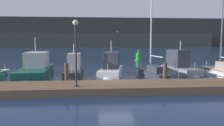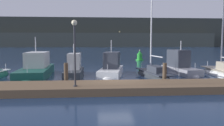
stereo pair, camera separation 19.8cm
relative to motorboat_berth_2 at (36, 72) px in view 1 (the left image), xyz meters
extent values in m
plane|color=#192D4C|center=(6.59, -4.26, -0.35)|extent=(400.00, 400.00, 0.00)
cube|color=brown|center=(6.59, -6.31, -0.13)|extent=(28.30, 2.80, 0.45)
cylinder|color=#4C3D2D|center=(3.19, -4.66, 0.45)|extent=(0.28, 0.28, 1.59)
cylinder|color=#4C3D2D|center=(9.98, -4.66, 0.42)|extent=(0.28, 0.28, 1.54)
cylinder|color=silver|center=(-3.15, 1.39, 0.39)|extent=(0.04, 0.04, 0.50)
ellipsoid|color=#195647|center=(0.01, -0.13, -0.35)|extent=(2.99, 7.63, 1.29)
cube|color=#195647|center=(0.01, -0.13, 0.03)|extent=(2.74, 6.87, 0.77)
cube|color=silver|center=(-0.04, 0.62, 1.08)|extent=(1.91, 3.40, 1.32)
cube|color=black|center=(-0.14, 2.11, 1.28)|extent=(1.51, 0.36, 0.59)
cylinder|color=silver|center=(0.00, 0.02, 2.41)|extent=(0.07, 0.07, 1.33)
cylinder|color=silver|center=(0.22, -3.27, 0.72)|extent=(0.04, 0.04, 0.60)
ellipsoid|color=#2D3338|center=(3.35, -0.90, -0.35)|extent=(1.52, 4.78, 1.28)
cube|color=#2D3338|center=(3.35, -0.90, -0.02)|extent=(1.40, 4.30, 0.67)
cube|color=silver|center=(3.36, -0.43, 0.99)|extent=(1.02, 2.10, 1.34)
cube|color=black|center=(3.37, 0.53, 1.19)|extent=(0.89, 0.27, 0.60)
cylinder|color=silver|center=(3.35, -0.81, 2.07)|extent=(0.07, 0.07, 0.82)
cylinder|color=silver|center=(3.33, -2.90, 0.62)|extent=(0.04, 0.04, 0.60)
ellipsoid|color=white|center=(6.57, -0.11, -0.35)|extent=(2.98, 6.02, 1.25)
cube|color=white|center=(6.57, -0.11, -0.03)|extent=(2.72, 5.43, 0.65)
cube|color=#333842|center=(6.68, 0.46, 1.01)|extent=(1.76, 2.74, 1.43)
cube|color=black|center=(6.90, 1.59, 1.22)|extent=(1.18, 0.49, 0.63)
cylinder|color=silver|center=(6.59, 0.00, 2.26)|extent=(0.07, 0.07, 1.06)
cylinder|color=silver|center=(6.11, -2.49, 0.60)|extent=(0.04, 0.04, 0.60)
ellipsoid|color=#2D3338|center=(10.08, -1.18, -0.35)|extent=(2.39, 6.42, 1.38)
cube|color=#333842|center=(10.08, -1.18, 0.10)|extent=(2.01, 5.39, 0.08)
cube|color=#333842|center=(10.19, -1.92, 0.41)|extent=(1.19, 2.11, 0.53)
cylinder|color=silver|center=(10.01, -0.68, 4.61)|extent=(0.12, 0.12, 9.02)
cylinder|color=silver|center=(10.18, -1.86, 1.46)|extent=(0.42, 2.36, 0.09)
cylinder|color=silver|center=(9.68, 1.67, 0.35)|extent=(0.04, 0.04, 0.50)
ellipsoid|color=gray|center=(13.20, 0.42, -0.35)|extent=(2.65, 5.40, 1.01)
cube|color=gray|center=(13.20, 0.42, -0.04)|extent=(2.42, 4.87, 0.63)
cube|color=#333842|center=(13.11, 0.93, 1.08)|extent=(1.59, 2.45, 1.61)
cube|color=black|center=(12.93, 1.95, 1.33)|extent=(1.11, 0.48, 0.72)
cylinder|color=silver|center=(13.18, 0.53, 2.32)|extent=(0.07, 0.07, 0.85)
cylinder|color=silver|center=(13.57, -1.72, 0.58)|extent=(0.04, 0.04, 0.60)
ellipsoid|color=white|center=(16.57, -0.99, -0.35)|extent=(2.60, 7.53, 1.26)
cube|color=#A39984|center=(16.57, -0.99, 0.16)|extent=(2.18, 6.32, 0.08)
cylinder|color=silver|center=(16.62, -0.40, 4.86)|extent=(0.12, 0.12, 9.42)
cylinder|color=silver|center=(16.85, 2.40, 0.41)|extent=(0.04, 0.04, 0.50)
cylinder|color=green|center=(12.33, 15.41, -0.27)|extent=(1.25, 1.25, 0.16)
cylinder|color=green|center=(12.33, 15.41, 0.28)|extent=(0.83, 0.83, 0.95)
cone|color=green|center=(12.33, 15.41, 1.01)|extent=(0.58, 0.58, 0.50)
sphere|color=#F9EAB7|center=(12.33, 15.41, 1.31)|extent=(0.16, 0.16, 0.16)
cylinder|color=#2D2D33|center=(4.01, -6.93, 0.13)|extent=(0.24, 0.24, 0.06)
cylinder|color=#2D2D33|center=(4.01, -6.93, 1.87)|extent=(0.10, 0.10, 3.42)
sphere|color=#F9EAB7|center=(4.01, -6.93, 3.72)|extent=(0.32, 0.32, 0.32)
cube|color=#333833|center=(6.59, 121.36, 8.49)|extent=(240.00, 16.00, 17.67)
cube|color=#3F463F|center=(4.13, 111.36, 3.71)|extent=(144.00, 10.00, 8.13)
cube|color=#F4DB8C|center=(3.89, 113.31, 5.07)|extent=(0.80, 0.10, 0.80)
cube|color=#F4DB8C|center=(20.06, 113.31, 4.54)|extent=(0.80, 0.10, 0.80)
cube|color=#F4DB8C|center=(19.89, 113.31, 8.78)|extent=(0.80, 0.10, 0.80)
cube|color=#F4DB8C|center=(53.11, 113.31, 4.70)|extent=(0.80, 0.10, 0.80)
cube|color=#F4DB8C|center=(10.84, 113.31, 5.05)|extent=(0.80, 0.10, 0.80)
cube|color=#F4DB8C|center=(-10.63, 113.31, 1.37)|extent=(0.80, 0.10, 0.80)
camera|label=1|loc=(4.98, -19.40, 2.65)|focal=35.00mm
camera|label=2|loc=(5.17, -19.42, 2.65)|focal=35.00mm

